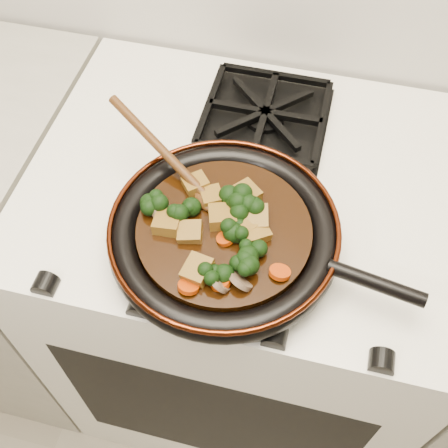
# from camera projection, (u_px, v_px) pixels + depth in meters

# --- Properties ---
(stove) EXTENTS (0.76, 0.60, 0.90)m
(stove) POSITION_uv_depth(u_px,v_px,m) (242.00, 298.00, 1.34)
(stove) COLOR white
(stove) RESTS_ON ground
(burner_grate_front) EXTENTS (0.23, 0.23, 0.03)m
(burner_grate_front) POSITION_uv_depth(u_px,v_px,m) (229.00, 239.00, 0.88)
(burner_grate_front) COLOR black
(burner_grate_front) RESTS_ON stove
(burner_grate_back) EXTENTS (0.23, 0.23, 0.03)m
(burner_grate_back) POSITION_uv_depth(u_px,v_px,m) (265.00, 116.00, 1.03)
(burner_grate_back) COLOR black
(burner_grate_back) RESTS_ON stove
(skillet) EXTENTS (0.47, 0.35, 0.05)m
(skillet) POSITION_uv_depth(u_px,v_px,m) (225.00, 234.00, 0.85)
(skillet) COLOR black
(skillet) RESTS_ON burner_grate_front
(braising_sauce) EXTENTS (0.26, 0.26, 0.02)m
(braising_sauce) POSITION_uv_depth(u_px,v_px,m) (224.00, 232.00, 0.84)
(braising_sauce) COLOR black
(braising_sauce) RESTS_ON skillet
(tofu_cube_0) EXTENTS (0.06, 0.05, 0.02)m
(tofu_cube_0) POSITION_uv_depth(u_px,v_px,m) (254.00, 232.00, 0.82)
(tofu_cube_0) COLOR brown
(tofu_cube_0) RESTS_ON braising_sauce
(tofu_cube_1) EXTENTS (0.05, 0.05, 0.03)m
(tofu_cube_1) POSITION_uv_depth(u_px,v_px,m) (198.00, 270.00, 0.78)
(tofu_cube_1) COLOR brown
(tofu_cube_1) RESTS_ON braising_sauce
(tofu_cube_2) EXTENTS (0.05, 0.05, 0.02)m
(tofu_cube_2) POSITION_uv_depth(u_px,v_px,m) (246.00, 194.00, 0.86)
(tofu_cube_2) COLOR brown
(tofu_cube_2) RESTS_ON braising_sauce
(tofu_cube_3) EXTENTS (0.05, 0.05, 0.02)m
(tofu_cube_3) POSITION_uv_depth(u_px,v_px,m) (212.00, 197.00, 0.86)
(tofu_cube_3) COLOR brown
(tofu_cube_3) RESTS_ON braising_sauce
(tofu_cube_4) EXTENTS (0.05, 0.05, 0.02)m
(tofu_cube_4) POSITION_uv_depth(u_px,v_px,m) (196.00, 184.00, 0.87)
(tofu_cube_4) COLOR brown
(tofu_cube_4) RESTS_ON braising_sauce
(tofu_cube_5) EXTENTS (0.05, 0.05, 0.02)m
(tofu_cube_5) POSITION_uv_depth(u_px,v_px,m) (244.00, 228.00, 0.83)
(tofu_cube_5) COLOR brown
(tofu_cube_5) RESTS_ON braising_sauce
(tofu_cube_6) EXTENTS (0.05, 0.05, 0.03)m
(tofu_cube_6) POSITION_uv_depth(u_px,v_px,m) (254.00, 219.00, 0.83)
(tofu_cube_6) COLOR brown
(tofu_cube_6) RESTS_ON braising_sauce
(tofu_cube_7) EXTENTS (0.04, 0.04, 0.03)m
(tofu_cube_7) POSITION_uv_depth(u_px,v_px,m) (167.00, 223.00, 0.83)
(tofu_cube_7) COLOR brown
(tofu_cube_7) RESTS_ON braising_sauce
(tofu_cube_8) EXTENTS (0.04, 0.04, 0.03)m
(tofu_cube_8) POSITION_uv_depth(u_px,v_px,m) (190.00, 233.00, 0.82)
(tofu_cube_8) COLOR brown
(tofu_cube_8) RESTS_ON braising_sauce
(tofu_cube_9) EXTENTS (0.05, 0.05, 0.03)m
(tofu_cube_9) POSITION_uv_depth(u_px,v_px,m) (222.00, 217.00, 0.84)
(tofu_cube_9) COLOR brown
(tofu_cube_9) RESTS_ON braising_sauce
(broccoli_floret_0) EXTENTS (0.07, 0.06, 0.07)m
(broccoli_floret_0) POSITION_uv_depth(u_px,v_px,m) (182.00, 209.00, 0.84)
(broccoli_floret_0) COLOR black
(broccoli_floret_0) RESTS_ON braising_sauce
(broccoli_floret_1) EXTENTS (0.06, 0.07, 0.06)m
(broccoli_floret_1) POSITION_uv_depth(u_px,v_px,m) (213.00, 279.00, 0.78)
(broccoli_floret_1) COLOR black
(broccoli_floret_1) RESTS_ON braising_sauce
(broccoli_floret_2) EXTENTS (0.08, 0.08, 0.07)m
(broccoli_floret_2) POSITION_uv_depth(u_px,v_px,m) (155.00, 203.00, 0.85)
(broccoli_floret_2) COLOR black
(broccoli_floret_2) RESTS_ON braising_sauce
(broccoli_floret_3) EXTENTS (0.08, 0.08, 0.06)m
(broccoli_floret_3) POSITION_uv_depth(u_px,v_px,m) (235.00, 229.00, 0.82)
(broccoli_floret_3) COLOR black
(broccoli_floret_3) RESTS_ON braising_sauce
(broccoli_floret_4) EXTENTS (0.08, 0.08, 0.06)m
(broccoli_floret_4) POSITION_uv_depth(u_px,v_px,m) (245.00, 213.00, 0.84)
(broccoli_floret_4) COLOR black
(broccoli_floret_4) RESTS_ON braising_sauce
(broccoli_floret_5) EXTENTS (0.09, 0.09, 0.07)m
(broccoli_floret_5) POSITION_uv_depth(u_px,v_px,m) (237.00, 199.00, 0.85)
(broccoli_floret_5) COLOR black
(broccoli_floret_5) RESTS_ON braising_sauce
(broccoli_floret_6) EXTENTS (0.07, 0.07, 0.06)m
(broccoli_floret_6) POSITION_uv_depth(u_px,v_px,m) (249.00, 253.00, 0.80)
(broccoli_floret_6) COLOR black
(broccoli_floret_6) RESTS_ON braising_sauce
(broccoli_floret_7) EXTENTS (0.09, 0.08, 0.07)m
(broccoli_floret_7) POSITION_uv_depth(u_px,v_px,m) (246.00, 266.00, 0.78)
(broccoli_floret_7) COLOR black
(broccoli_floret_7) RESTS_ON braising_sauce
(carrot_coin_0) EXTENTS (0.03, 0.03, 0.02)m
(carrot_coin_0) POSITION_uv_depth(u_px,v_px,m) (207.00, 196.00, 0.86)
(carrot_coin_0) COLOR #AD3204
(carrot_coin_0) RESTS_ON braising_sauce
(carrot_coin_1) EXTENTS (0.03, 0.03, 0.02)m
(carrot_coin_1) POSITION_uv_depth(u_px,v_px,m) (280.00, 272.00, 0.79)
(carrot_coin_1) COLOR #AD3204
(carrot_coin_1) RESTS_ON braising_sauce
(carrot_coin_2) EXTENTS (0.03, 0.03, 0.02)m
(carrot_coin_2) POSITION_uv_depth(u_px,v_px,m) (226.00, 238.00, 0.82)
(carrot_coin_2) COLOR #AD3204
(carrot_coin_2) RESTS_ON braising_sauce
(carrot_coin_3) EXTENTS (0.03, 0.03, 0.02)m
(carrot_coin_3) POSITION_uv_depth(u_px,v_px,m) (220.00, 283.00, 0.78)
(carrot_coin_3) COLOR #AD3204
(carrot_coin_3) RESTS_ON braising_sauce
(carrot_coin_4) EXTENTS (0.03, 0.03, 0.02)m
(carrot_coin_4) POSITION_uv_depth(u_px,v_px,m) (189.00, 286.00, 0.77)
(carrot_coin_4) COLOR #AD3204
(carrot_coin_4) RESTS_ON braising_sauce
(mushroom_slice_0) EXTENTS (0.05, 0.04, 0.03)m
(mushroom_slice_0) POSITION_uv_depth(u_px,v_px,m) (241.00, 281.00, 0.78)
(mushroom_slice_0) COLOR brown
(mushroom_slice_0) RESTS_ON braising_sauce
(mushroom_slice_1) EXTENTS (0.03, 0.03, 0.03)m
(mushroom_slice_1) POSITION_uv_depth(u_px,v_px,m) (162.00, 212.00, 0.84)
(mushroom_slice_1) COLOR brown
(mushroom_slice_1) RESTS_ON braising_sauce
(mushroom_slice_2) EXTENTS (0.04, 0.04, 0.03)m
(mushroom_slice_2) POSITION_uv_depth(u_px,v_px,m) (219.00, 283.00, 0.77)
(mushroom_slice_2) COLOR brown
(mushroom_slice_2) RESTS_ON braising_sauce
(wooden_spoon) EXTENTS (0.14, 0.10, 0.23)m
(wooden_spoon) POSITION_uv_depth(u_px,v_px,m) (182.00, 170.00, 0.87)
(wooden_spoon) COLOR #48280F
(wooden_spoon) RESTS_ON braising_sauce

